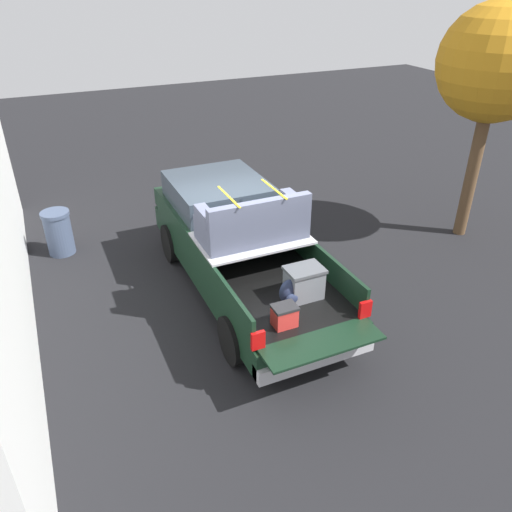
{
  "coord_description": "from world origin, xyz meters",
  "views": [
    {
      "loc": [
        -7.54,
        3.13,
        5.47
      ],
      "look_at": [
        -0.6,
        0.0,
        1.1
      ],
      "focal_mm": 35.39,
      "sensor_mm": 36.0,
      "label": 1
    }
  ],
  "objects": [
    {
      "name": "tree_background",
      "position": [
        0.19,
        -5.64,
        3.78
      ],
      "size": [
        2.37,
        2.37,
        5.0
      ],
      "color": "brown",
      "rests_on": "ground_plane"
    },
    {
      "name": "ground_plane",
      "position": [
        0.0,
        0.0,
        0.0
      ],
      "size": [
        40.0,
        40.0,
        0.0
      ],
      "primitive_type": "plane",
      "color": "black"
    },
    {
      "name": "trash_can",
      "position": [
        3.05,
        3.03,
        0.5
      ],
      "size": [
        0.6,
        0.6,
        0.98
      ],
      "color": "#3F4C66",
      "rests_on": "ground_plane"
    },
    {
      "name": "pickup_truck",
      "position": [
        0.36,
        -0.0,
        0.95
      ],
      "size": [
        6.05,
        2.06,
        2.23
      ],
      "color": "black",
      "rests_on": "ground_plane"
    }
  ]
}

